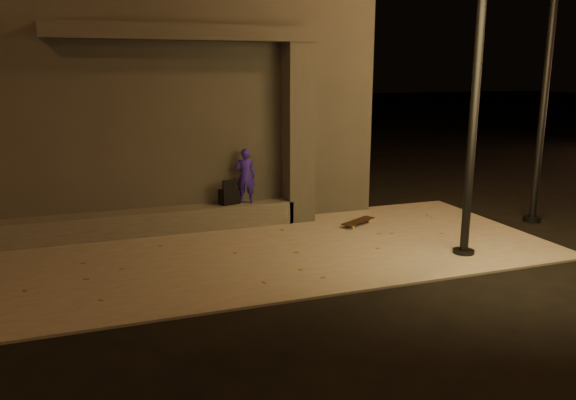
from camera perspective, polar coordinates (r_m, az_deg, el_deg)
name	(u,v)px	position (r m, az deg, el deg)	size (l,w,h in m)	color
ground	(279,298)	(7.97, -0.93, -9.97)	(120.00, 120.00, 0.00)	black
sidewalk	(242,254)	(9.75, -4.74, -5.47)	(11.00, 4.40, 0.04)	slate
building	(146,92)	(13.51, -14.21, 10.57)	(9.00, 5.10, 5.22)	#3B3936
ledge	(142,223)	(11.10, -14.65, -2.23)	(6.00, 0.55, 0.45)	#4A4843
column	(298,134)	(11.50, 1.04, 6.73)	(0.55, 0.55, 3.60)	#3B3936
canopy	(186,33)	(10.91, -10.34, 16.38)	(5.00, 0.70, 0.28)	#3B3936
skateboarder	(245,176)	(11.28, -4.35, 2.46)	(0.40, 0.26, 1.10)	#2B19A6
backpack	(229,195)	(11.27, -6.02, 0.47)	(0.42, 0.33, 0.51)	black
skateboard	(358,221)	(11.46, 7.14, -2.17)	(0.88, 0.62, 0.10)	black
street_lamp_0	(481,16)	(9.70, 19.04, 17.24)	(0.36, 0.36, 6.91)	black
street_lamp_2	(553,17)	(12.54, 25.31, 16.47)	(0.36, 0.36, 7.26)	black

